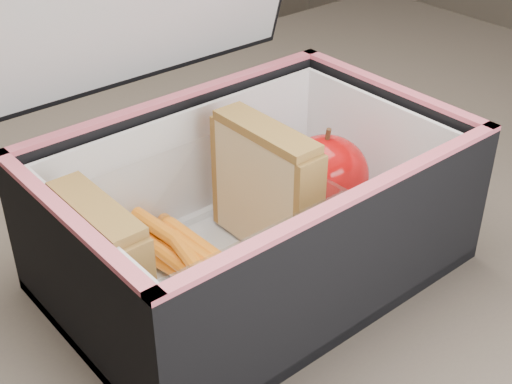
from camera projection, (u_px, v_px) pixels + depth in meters
kitchen_table at (259, 306)px, 0.66m from camera, size 1.20×0.80×0.75m
lunch_bag at (251, 199)px, 0.53m from camera, size 0.30×0.25×0.30m
plastic_tub at (191, 242)px, 0.51m from camera, size 0.18×0.13×0.07m
sandwich_left at (103, 265)px, 0.46m from camera, size 0.02×0.09×0.10m
sandwich_right at (265, 188)px, 0.53m from camera, size 0.03×0.09×0.10m
carrot_sticks at (185, 258)px, 0.52m from camera, size 0.05×0.15×0.03m
paper_napkin at (321, 214)px, 0.60m from camera, size 0.08×0.08×0.01m
red_apple at (326, 175)px, 0.58m from camera, size 0.09×0.09×0.08m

